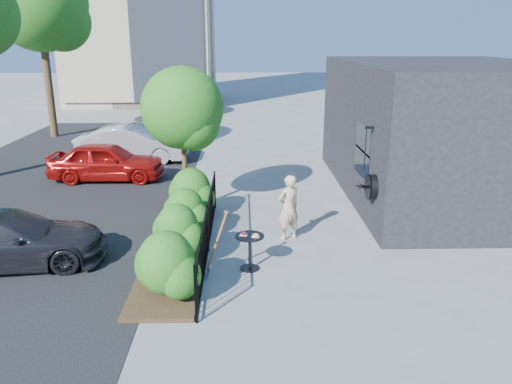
{
  "coord_description": "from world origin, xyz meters",
  "views": [
    {
      "loc": [
        -0.67,
        -10.54,
        4.71
      ],
      "look_at": [
        -0.39,
        0.7,
        1.2
      ],
      "focal_mm": 35.0,
      "sensor_mm": 36.0,
      "label": 1
    }
  ],
  "objects_px": {
    "cafe_table": "(250,246)",
    "patio_tree": "(185,113)",
    "woman": "(289,207)",
    "shovel": "(215,248)",
    "car_darkgrey": "(7,239)",
    "street_tree_far": "(41,9)",
    "car_silver": "(132,144)",
    "car_red": "(107,161)"
  },
  "relations": [
    {
      "from": "patio_tree",
      "to": "car_darkgrey",
      "type": "xyz_separation_m",
      "value": [
        -3.5,
        -3.35,
        -2.17
      ]
    },
    {
      "from": "shovel",
      "to": "car_silver",
      "type": "relative_size",
      "value": 0.35
    },
    {
      "from": "shovel",
      "to": "car_darkgrey",
      "type": "bearing_deg",
      "value": 171.06
    },
    {
      "from": "shovel",
      "to": "car_silver",
      "type": "distance_m",
      "value": 10.75
    },
    {
      "from": "woman",
      "to": "car_silver",
      "type": "xyz_separation_m",
      "value": [
        -5.43,
        8.04,
        -0.1
      ]
    },
    {
      "from": "patio_tree",
      "to": "woman",
      "type": "distance_m",
      "value": 3.86
    },
    {
      "from": "car_red",
      "to": "car_darkgrey",
      "type": "relative_size",
      "value": 0.94
    },
    {
      "from": "cafe_table",
      "to": "woman",
      "type": "distance_m",
      "value": 1.93
    },
    {
      "from": "cafe_table",
      "to": "patio_tree",
      "type": "bearing_deg",
      "value": 114.41
    },
    {
      "from": "car_darkgrey",
      "to": "patio_tree",
      "type": "bearing_deg",
      "value": -54.5
    },
    {
      "from": "patio_tree",
      "to": "shovel",
      "type": "xyz_separation_m",
      "value": [
        0.98,
        -4.06,
        -2.11
      ]
    },
    {
      "from": "cafe_table",
      "to": "car_darkgrey",
      "type": "bearing_deg",
      "value": 176.3
    },
    {
      "from": "car_red",
      "to": "car_darkgrey",
      "type": "bearing_deg",
      "value": 177.12
    },
    {
      "from": "woman",
      "to": "car_red",
      "type": "xyz_separation_m",
      "value": [
        -5.74,
        5.36,
        -0.15
      ]
    },
    {
      "from": "street_tree_far",
      "to": "woman",
      "type": "relative_size",
      "value": 5.16
    },
    {
      "from": "shovel",
      "to": "car_red",
      "type": "relative_size",
      "value": 0.39
    },
    {
      "from": "woman",
      "to": "car_darkgrey",
      "type": "distance_m",
      "value": 6.27
    },
    {
      "from": "woman",
      "to": "cafe_table",
      "type": "bearing_deg",
      "value": 30.34
    },
    {
      "from": "street_tree_far",
      "to": "car_darkgrey",
      "type": "relative_size",
      "value": 2.02
    },
    {
      "from": "street_tree_far",
      "to": "car_silver",
      "type": "xyz_separation_m",
      "value": [
        4.9,
        -5.2,
        -5.22
      ]
    },
    {
      "from": "car_silver",
      "to": "car_darkgrey",
      "type": "relative_size",
      "value": 1.04
    },
    {
      "from": "car_silver",
      "to": "cafe_table",
      "type": "bearing_deg",
      "value": -154.41
    },
    {
      "from": "patio_tree",
      "to": "car_darkgrey",
      "type": "bearing_deg",
      "value": -136.2
    },
    {
      "from": "street_tree_far",
      "to": "cafe_table",
      "type": "distance_m",
      "value": 18.4
    },
    {
      "from": "street_tree_far",
      "to": "car_silver",
      "type": "relative_size",
      "value": 1.95
    },
    {
      "from": "street_tree_far",
      "to": "car_darkgrey",
      "type": "bearing_deg",
      "value": -73.9
    },
    {
      "from": "cafe_table",
      "to": "car_red",
      "type": "xyz_separation_m",
      "value": [
        -4.79,
        7.02,
        0.12
      ]
    },
    {
      "from": "cafe_table",
      "to": "street_tree_far",
      "type": "bearing_deg",
      "value": 122.2
    },
    {
      "from": "woman",
      "to": "car_red",
      "type": "bearing_deg",
      "value": -72.73
    },
    {
      "from": "patio_tree",
      "to": "shovel",
      "type": "height_order",
      "value": "patio_tree"
    },
    {
      "from": "car_silver",
      "to": "patio_tree",
      "type": "bearing_deg",
      "value": -154.17
    },
    {
      "from": "patio_tree",
      "to": "woman",
      "type": "height_order",
      "value": "patio_tree"
    },
    {
      "from": "patio_tree",
      "to": "car_silver",
      "type": "distance_m",
      "value": 6.94
    },
    {
      "from": "street_tree_far",
      "to": "shovel",
      "type": "height_order",
      "value": "street_tree_far"
    },
    {
      "from": "patio_tree",
      "to": "street_tree_far",
      "type": "distance_m",
      "value": 13.95
    },
    {
      "from": "cafe_table",
      "to": "woman",
      "type": "bearing_deg",
      "value": 60.01
    },
    {
      "from": "patio_tree",
      "to": "car_red",
      "type": "height_order",
      "value": "patio_tree"
    },
    {
      "from": "woman",
      "to": "car_darkgrey",
      "type": "relative_size",
      "value": 0.39
    },
    {
      "from": "shovel",
      "to": "patio_tree",
      "type": "bearing_deg",
      "value": 103.55
    },
    {
      "from": "street_tree_far",
      "to": "car_red",
      "type": "xyz_separation_m",
      "value": [
        4.59,
        -7.87,
        -5.26
      ]
    },
    {
      "from": "car_red",
      "to": "shovel",
      "type": "bearing_deg",
      "value": -150.59
    },
    {
      "from": "woman",
      "to": "shovel",
      "type": "distance_m",
      "value": 2.62
    }
  ]
}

